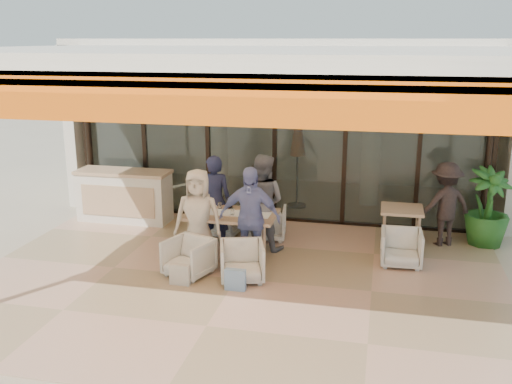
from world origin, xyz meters
TOP-DOWN VIEW (x-y plane):
  - ground at (0.00, 0.00)m, footprint 70.00×70.00m
  - terrace_floor at (0.00, 0.00)m, footprint 8.00×6.00m
  - terrace_structure at (0.00, -0.26)m, footprint 8.00×6.00m
  - glass_storefront at (0.00, 3.00)m, footprint 8.08×0.10m
  - interior_block at (0.01, 5.31)m, footprint 9.05×3.62m
  - host_counter at (-2.88, 2.30)m, footprint 1.85×0.65m
  - dining_table at (-0.34, 0.97)m, footprint 1.50×0.90m
  - chair_far_left at (-0.76, 1.92)m, footprint 0.67×0.63m
  - chair_far_right at (0.08, 1.92)m, footprint 0.71×0.67m
  - chair_near_left at (-0.76, 0.02)m, footprint 0.79×0.77m
  - chair_near_right at (0.08, 0.02)m, footprint 0.79×0.76m
  - diner_navy at (-0.76, 1.42)m, footprint 0.64×0.46m
  - diner_grey at (0.08, 1.42)m, footprint 0.90×0.76m
  - diner_cream at (-0.76, 0.52)m, footprint 0.80×0.56m
  - diner_periwinkle at (0.08, 0.52)m, footprint 0.98×0.42m
  - tote_bag_cream at (-0.76, -0.38)m, footprint 0.30×0.10m
  - tote_bag_blue at (0.08, -0.38)m, footprint 0.30×0.10m
  - side_table at (2.42, 1.89)m, footprint 0.70×0.70m
  - side_chair at (2.42, 1.14)m, footprint 0.65×0.61m
  - standing_woman at (3.16, 2.26)m, footprint 1.11×0.91m
  - potted_palm at (3.87, 2.43)m, footprint 1.04×1.04m

SIDE VIEW (x-z plane):
  - ground at x=0.00m, z-range 0.00..0.00m
  - terrace_floor at x=0.00m, z-range 0.00..0.01m
  - tote_bag_cream at x=-0.76m, z-range 0.00..0.34m
  - tote_bag_blue at x=0.08m, z-range 0.00..0.34m
  - chair_far_left at x=-0.76m, z-range 0.00..0.63m
  - side_chair at x=2.42m, z-range 0.00..0.65m
  - chair_near_left at x=-0.76m, z-range 0.00..0.65m
  - chair_near_right at x=0.08m, z-range 0.00..0.66m
  - chair_far_right at x=0.08m, z-range 0.00..0.66m
  - host_counter at x=-2.88m, z-range 0.01..1.05m
  - side_table at x=2.42m, z-range 0.27..1.01m
  - dining_table at x=-0.34m, z-range 0.22..1.15m
  - potted_palm at x=3.87m, z-range 0.00..1.38m
  - standing_woman at x=3.16m, z-range 0.00..1.50m
  - diner_cream at x=-0.76m, z-range 0.00..1.56m
  - diner_navy at x=-0.76m, z-range 0.00..1.61m
  - diner_periwinkle at x=0.08m, z-range 0.00..1.65m
  - diner_grey at x=0.08m, z-range 0.00..1.67m
  - glass_storefront at x=0.00m, z-range 0.00..3.20m
  - interior_block at x=0.01m, z-range 0.47..3.99m
  - terrace_structure at x=0.00m, z-range 1.55..4.95m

